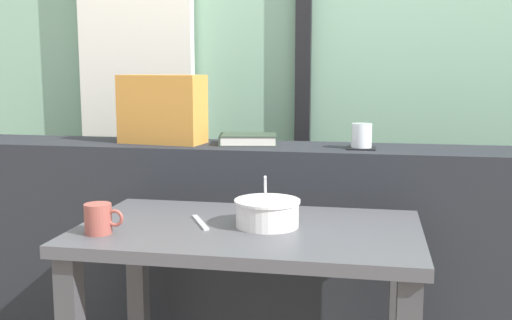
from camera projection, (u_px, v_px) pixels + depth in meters
The scene contains 12 objects.
outdoor_backdrop at pixel (307, 18), 2.87m from camera, with size 4.80×0.08×2.80m, color #84B293.
curtain_left_panel at pixel (136, 51), 2.94m from camera, with size 0.56×0.06×2.50m, color silver.
window_divider_post at pixel (303, 39), 2.81m from camera, with size 0.07×0.05×2.60m, color black.
dark_console_ledge at pixel (285, 261), 2.35m from camera, with size 2.80×0.32×0.89m, color #23262B.
breakfast_table at pixel (249, 271), 1.82m from camera, with size 0.99×0.59×0.72m.
coaster_square at pixel (361, 148), 2.21m from camera, with size 0.10×0.10×0.01m, color black.
juice_glass at pixel (362, 137), 2.20m from camera, with size 0.07×0.07×0.09m.
closed_book at pixel (248, 139), 2.33m from camera, with size 0.24×0.19×0.04m.
throw_pillow at pixel (162, 109), 2.35m from camera, with size 0.32×0.14×0.26m, color #D18938.
soup_bowl at pixel (267, 213), 1.79m from camera, with size 0.19×0.19×0.15m.
fork_utensil at pixel (200, 222), 1.83m from camera, with size 0.02×0.17×0.01m, color silver.
ceramic_mug at pixel (99, 219), 1.71m from camera, with size 0.11×0.08×0.08m.
Camera 1 is at (0.31, -1.70, 1.18)m, focal length 43.25 mm.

